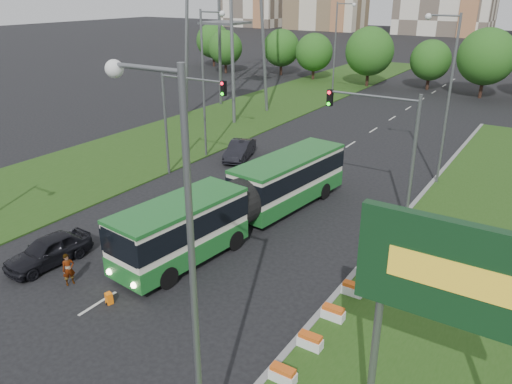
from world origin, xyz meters
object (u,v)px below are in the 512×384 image
Objects in this scene: articulated_bus at (244,200)px; pedestrian at (68,269)px; car_left_far at (240,150)px; car_left_near at (48,250)px; billboard at (467,289)px; traffic_mast_median at (388,136)px; traffic_mast_left at (181,108)px; shopping_trolley at (109,298)px.

articulated_bus is 10.97× the size of pedestrian.
car_left_far is 2.88× the size of pedestrian.
car_left_near is at bearing -117.96° from articulated_bus.
billboard is 1.69× the size of car_left_far.
traffic_mast_median is at bearing 115.03° from billboard.
articulated_bus is at bearing -138.36° from traffic_mast_median.
traffic_mast_left is 4.85× the size of pedestrian.
traffic_mast_median is at bearing 81.21° from shopping_trolley.
traffic_mast_median reaches higher than articulated_bus.
articulated_bus is at bearing -28.62° from traffic_mast_left.
pedestrian reaches higher than car_left_far.
pedestrian is (-3.73, -9.84, -1.00)m from articulated_bus.
shopping_trolley is (7.83, -14.70, -5.08)m from traffic_mast_left.
billboard is at bearing -71.62° from pedestrian.
traffic_mast_median is 18.05m from shopping_trolley.
pedestrian is at bearing -123.17° from traffic_mast_median.
pedestrian is at bearing -11.97° from car_left_near.
traffic_mast_median reaches higher than pedestrian.
shopping_trolley is (6.76, -20.62, -0.51)m from car_left_far.
car_left_near is at bearing -172.61° from shopping_trolley.
articulated_bus is 13.15m from car_left_far.
traffic_mast_median is 14.69× the size of shopping_trolley.
shopping_trolley is (-7.32, -15.70, -5.08)m from traffic_mast_median.
car_left_far is at bearing 135.85° from billboard.
car_left_near is (2.44, -13.86, -4.57)m from traffic_mast_left.
pedestrian is (2.53, -0.73, 0.05)m from car_left_near.
traffic_mast_median is 0.44× the size of articulated_bus.
billboard reaches higher than articulated_bus.
traffic_mast_left reaches higher than car_left_far.
shopping_trolley is (2.86, -0.11, -0.55)m from pedestrian.
articulated_bus is 10.57m from pedestrian.
car_left_far is at bearing 132.07° from articulated_bus.
traffic_mast_median is 1.69× the size of car_left_far.
articulated_bus is 11.11m from car_left_near.
pedestrian is 2.92m from shopping_trolley.
traffic_mast_median is at bearing 3.77° from traffic_mast_left.
car_left_far is 8.72× the size of shopping_trolley.
billboard is 17.68m from traffic_mast_median.
pedestrian reaches higher than car_left_near.
car_left_near is (-6.26, -9.12, -1.05)m from articulated_bus.
articulated_bus is 10.11m from shopping_trolley.
billboard is 20.93m from car_left_near.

